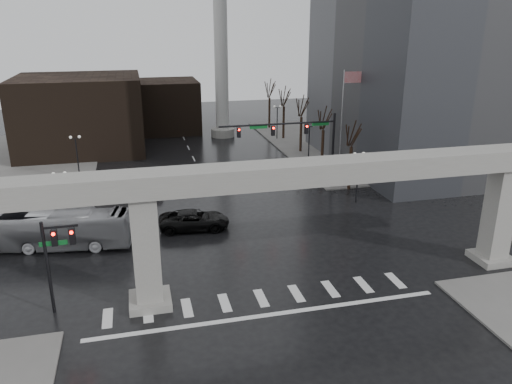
% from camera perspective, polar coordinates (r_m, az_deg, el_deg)
% --- Properties ---
extents(ground, '(160.00, 160.00, 0.00)m').
position_cam_1_polar(ground, '(33.86, 0.16, -11.17)').
color(ground, black).
rests_on(ground, ground).
extents(sidewalk_ne, '(28.00, 36.00, 0.15)m').
position_cam_1_polar(sidewalk_ne, '(74.33, 13.05, 5.45)').
color(sidewalk_ne, slate).
rests_on(sidewalk_ne, ground).
extents(elevated_guideway, '(48.00, 2.60, 8.70)m').
position_cam_1_polar(elevated_guideway, '(31.27, 2.42, 0.06)').
color(elevated_guideway, '#989690').
rests_on(elevated_guideway, ground).
extents(building_far_left, '(16.00, 14.00, 10.00)m').
position_cam_1_polar(building_far_left, '(71.71, -19.40, 8.40)').
color(building_far_left, black).
rests_on(building_far_left, ground).
extents(building_far_mid, '(10.00, 10.00, 8.00)m').
position_cam_1_polar(building_far_mid, '(81.56, -10.25, 9.65)').
color(building_far_mid, black).
rests_on(building_far_mid, ground).
extents(smokestack, '(3.60, 3.60, 30.00)m').
position_cam_1_polar(smokestack, '(75.58, -4.03, 16.30)').
color(smokestack, beige).
rests_on(smokestack, ground).
extents(signal_mast_arm, '(12.12, 0.43, 8.00)m').
position_cam_1_polar(signal_mast_arm, '(51.07, 4.88, 6.36)').
color(signal_mast_arm, black).
rests_on(signal_mast_arm, ground).
extents(signal_left_pole, '(2.30, 0.30, 6.00)m').
position_cam_1_polar(signal_left_pole, '(32.07, -21.95, -6.31)').
color(signal_left_pole, black).
rests_on(signal_left_pole, ground).
extents(flagpole_assembly, '(2.06, 0.12, 12.00)m').
position_cam_1_polar(flagpole_assembly, '(55.92, 10.09, 9.03)').
color(flagpole_assembly, silver).
rests_on(flagpole_assembly, ground).
extents(lamp_right_0, '(1.22, 0.32, 5.11)m').
position_cam_1_polar(lamp_right_0, '(49.02, 11.60, 2.63)').
color(lamp_right_0, black).
rests_on(lamp_right_0, ground).
extents(lamp_right_1, '(1.22, 0.32, 5.11)m').
position_cam_1_polar(lamp_right_1, '(61.52, 6.09, 6.28)').
color(lamp_right_1, black).
rests_on(lamp_right_1, ground).
extents(lamp_right_2, '(1.22, 0.32, 5.11)m').
position_cam_1_polar(lamp_right_2, '(74.55, 2.44, 8.64)').
color(lamp_right_2, black).
rests_on(lamp_right_2, ground).
extents(lamp_left_0, '(1.22, 0.32, 5.11)m').
position_cam_1_polar(lamp_left_0, '(44.95, -21.35, 0.16)').
color(lamp_left_0, black).
rests_on(lamp_left_0, ground).
extents(lamp_left_1, '(1.22, 0.32, 5.11)m').
position_cam_1_polar(lamp_left_1, '(58.32, -19.83, 4.52)').
color(lamp_left_1, black).
rests_on(lamp_left_1, ground).
extents(lamp_left_2, '(1.22, 0.32, 5.11)m').
position_cam_1_polar(lamp_left_2, '(71.94, -18.87, 7.24)').
color(lamp_left_2, black).
rests_on(lamp_left_2, ground).
extents(tree_right_0, '(1.09, 1.58, 7.50)m').
position_cam_1_polar(tree_right_0, '(53.12, 10.74, 3.20)').
color(tree_right_0, black).
rests_on(tree_right_0, ground).
extents(tree_right_1, '(1.09, 1.61, 7.67)m').
position_cam_1_polar(tree_right_1, '(60.22, 7.64, 5.32)').
color(tree_right_1, black).
rests_on(tree_right_1, ground).
extents(tree_right_2, '(1.10, 1.63, 7.85)m').
position_cam_1_polar(tree_right_2, '(67.51, 5.18, 6.98)').
color(tree_right_2, black).
rests_on(tree_right_2, ground).
extents(tree_right_3, '(1.11, 1.66, 8.02)m').
position_cam_1_polar(tree_right_3, '(74.95, 3.20, 8.30)').
color(tree_right_3, black).
rests_on(tree_right_3, ground).
extents(tree_right_4, '(1.12, 1.69, 8.19)m').
position_cam_1_polar(tree_right_4, '(82.50, 1.56, 9.37)').
color(tree_right_4, black).
rests_on(tree_right_4, ground).
extents(pickup_truck, '(6.21, 3.33, 1.66)m').
position_cam_1_polar(pickup_truck, '(43.05, -7.07, -3.19)').
color(pickup_truck, black).
rests_on(pickup_truck, ground).
extents(city_bus, '(11.31, 4.51, 3.07)m').
position_cam_1_polar(city_bus, '(42.01, -21.51, -3.99)').
color(city_bus, '#A0A0A4').
rests_on(city_bus, ground).
extents(far_car, '(2.49, 4.63, 1.50)m').
position_cam_1_polar(far_car, '(52.53, -11.45, 0.64)').
color(far_car, black).
rests_on(far_car, ground).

